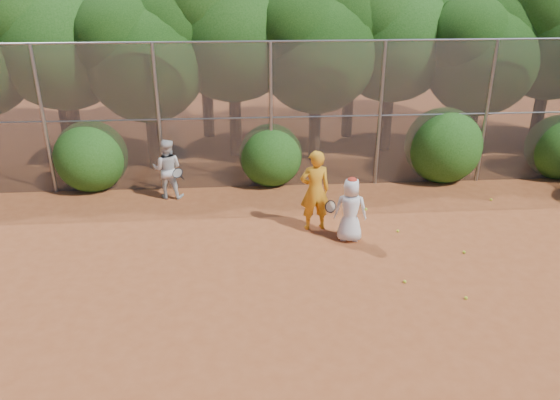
{
  "coord_description": "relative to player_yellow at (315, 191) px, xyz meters",
  "views": [
    {
      "loc": [
        -1.77,
        -8.38,
        5.93
      ],
      "look_at": [
        -1.0,
        2.5,
        1.1
      ],
      "focal_mm": 35.0,
      "sensor_mm": 36.0,
      "label": 1
    }
  ],
  "objects": [
    {
      "name": "tree_10",
      "position": [
        -2.8,
        7.79,
        3.65
      ],
      "size": [
        5.15,
        4.48,
        7.06
      ],
      "color": "black",
      "rests_on": "ground"
    },
    {
      "name": "player_yellow",
      "position": [
        0.0,
        0.0,
        0.0
      ],
      "size": [
        0.89,
        0.59,
        1.96
      ],
      "rotation": [
        0.0,
        0.0,
        3.25
      ],
      "color": "orange",
      "rests_on": "ground"
    },
    {
      "name": "ball_1",
      "position": [
        1.96,
        -0.36,
        -0.95
      ],
      "size": [
        0.07,
        0.07,
        0.07
      ],
      "primitive_type": "sphere",
      "color": "#BED226",
      "rests_on": "ground"
    },
    {
      "name": "player_white",
      "position": [
        -3.68,
        2.14,
        -0.17
      ],
      "size": [
        0.92,
        0.83,
        1.63
      ],
      "rotation": [
        0.0,
        0.0,
        3.02
      ],
      "color": "silver",
      "rests_on": "ground"
    },
    {
      "name": "ball_2",
      "position": [
        2.5,
        -3.19,
        -0.95
      ],
      "size": [
        0.07,
        0.07,
        0.07
      ],
      "primitive_type": "sphere",
      "color": "#BED226",
      "rests_on": "ground"
    },
    {
      "name": "ball_5",
      "position": [
        4.94,
        1.27,
        -0.95
      ],
      "size": [
        0.07,
        0.07,
        0.07
      ],
      "primitive_type": "sphere",
      "color": "#BED226",
      "rests_on": "ground"
    },
    {
      "name": "ground",
      "position": [
        0.13,
        -3.26,
        -0.98
      ],
      "size": [
        80.0,
        80.0,
        0.0
      ],
      "primitive_type": "plane",
      "color": "brown",
      "rests_on": "ground"
    },
    {
      "name": "bush_3",
      "position": [
        7.63,
        3.04,
        -0.03
      ],
      "size": [
        1.9,
        1.9,
        1.9
      ],
      "primitive_type": "sphere",
      "color": "#1A4812",
      "rests_on": "ground"
    },
    {
      "name": "tree_1",
      "position": [
        -6.81,
        5.28,
        3.18
      ],
      "size": [
        4.64,
        4.03,
        6.35
      ],
      "color": "black",
      "rests_on": "ground"
    },
    {
      "name": "tree_6",
      "position": [
        5.68,
        4.78,
        2.49
      ],
      "size": [
        3.86,
        3.36,
        5.29
      ],
      "color": "black",
      "rests_on": "ground"
    },
    {
      "name": "tree_4",
      "position": [
        0.68,
        4.98,
        2.78
      ],
      "size": [
        4.19,
        3.64,
        5.73
      ],
      "color": "black",
      "rests_on": "ground"
    },
    {
      "name": "player_teen",
      "position": [
        0.73,
        -0.63,
        -0.21
      ],
      "size": [
        0.81,
        0.61,
        1.54
      ],
      "rotation": [
        0.0,
        0.0,
        2.96
      ],
      "color": "white",
      "rests_on": "ground"
    },
    {
      "name": "tree_3",
      "position": [
        -1.81,
        5.59,
        3.42
      ],
      "size": [
        4.89,
        4.26,
        6.7
      ],
      "color": "black",
      "rests_on": "ground"
    },
    {
      "name": "tree_9",
      "position": [
        -7.81,
        7.59,
        3.36
      ],
      "size": [
        4.83,
        4.2,
        6.62
      ],
      "color": "black",
      "rests_on": "ground"
    },
    {
      "name": "tree_2",
      "position": [
        -4.32,
        4.58,
        2.6
      ],
      "size": [
        3.99,
        3.47,
        5.47
      ],
      "color": "black",
      "rests_on": "ground"
    },
    {
      "name": "tree_5",
      "position": [
        3.19,
        5.78,
        3.07
      ],
      "size": [
        4.51,
        3.92,
        6.17
      ],
      "color": "black",
      "rests_on": "ground"
    },
    {
      "name": "bush_0",
      "position": [
        -5.87,
        3.04,
        0.02
      ],
      "size": [
        2.0,
        2.0,
        2.0
      ],
      "primitive_type": "sphere",
      "color": "#1A4812",
      "rests_on": "ground"
    },
    {
      "name": "tree_7",
      "position": [
        8.19,
        5.38,
        3.3
      ],
      "size": [
        4.77,
        4.14,
        6.53
      ],
      "color": "black",
      "rests_on": "ground"
    },
    {
      "name": "ball_0",
      "position": [
        3.14,
        -1.46,
        -0.95
      ],
      "size": [
        0.07,
        0.07,
        0.07
      ],
      "primitive_type": "sphere",
      "color": "#BED226",
      "rests_on": "ground"
    },
    {
      "name": "ball_4",
      "position": [
        1.5,
        -2.55,
        -0.95
      ],
      "size": [
        0.07,
        0.07,
        0.07
      ],
      "primitive_type": "sphere",
      "color": "#BED226",
      "rests_on": "ground"
    },
    {
      "name": "bush_2",
      "position": [
        4.13,
        3.04,
        0.12
      ],
      "size": [
        2.2,
        2.2,
        2.2
      ],
      "primitive_type": "sphere",
      "color": "#1A4812",
      "rests_on": "ground"
    },
    {
      "name": "bush_1",
      "position": [
        -0.87,
        3.04,
        -0.08
      ],
      "size": [
        1.8,
        1.8,
        1.8
      ],
      "primitive_type": "sphere",
      "color": "#1A4812",
      "rests_on": "ground"
    },
    {
      "name": "tree_12",
      "position": [
        6.69,
        7.99,
        3.53
      ],
      "size": [
        5.02,
        4.37,
        6.88
      ],
      "color": "black",
      "rests_on": "ground"
    },
    {
      "name": "fence_back",
      "position": [
        0.01,
        2.74,
        1.07
      ],
      "size": [
        20.05,
        0.09,
        4.03
      ],
      "color": "gray",
      "rests_on": "ground"
    },
    {
      "name": "tree_11",
      "position": [
        2.19,
        7.38,
        3.18
      ],
      "size": [
        4.64,
        4.03,
        6.35
      ],
      "color": "black",
      "rests_on": "ground"
    }
  ]
}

